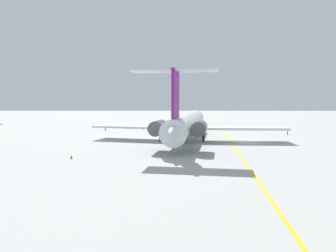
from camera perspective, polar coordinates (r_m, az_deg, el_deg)
The scene contains 8 objects.
ground at distance 68.74m, azimuth 13.57°, elevation -2.78°, with size 358.51×358.51×0.00m, color #ADADA8.
main_jetliner at distance 68.00m, azimuth 3.20°, elevation 0.34°, with size 45.46×40.37×13.27m.
ground_crew_near_nose at distance 93.46m, azimuth -10.61°, elevation -0.08°, with size 0.36×0.34×1.81m.
ground_crew_near_tail at distance 86.50m, azimuth 19.68°, elevation -0.67°, with size 0.32×0.35×1.75m.
safety_cone_nose at distance 97.55m, azimuth -6.74°, elevation -0.35°, with size 0.40×0.40×0.55m, color #EA590F.
safety_cone_wingtip at distance 51.02m, azimuth -16.12°, elevation -5.07°, with size 0.40×0.40×0.55m, color #EA590F.
safety_cone_tail at distance 94.31m, azimuth -4.21°, elevation -0.51°, with size 0.40×0.40×0.55m, color #EA590F.
taxiway_centreline at distance 70.70m, azimuth 10.53°, elevation -2.52°, with size 104.98×0.36×0.01m, color gold.
Camera 1 is at (-66.27, 16.05, 8.72)m, focal length 35.81 mm.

